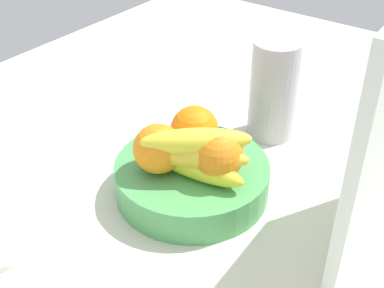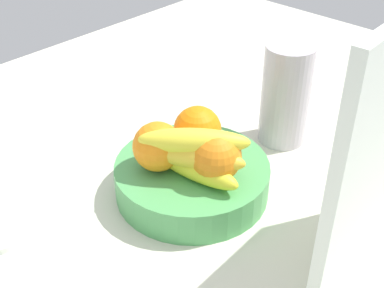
{
  "view_description": "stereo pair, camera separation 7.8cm",
  "coord_description": "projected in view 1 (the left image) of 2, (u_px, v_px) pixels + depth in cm",
  "views": [
    {
      "loc": [
        50.72,
        37.9,
        55.28
      ],
      "look_at": [
        -3.33,
        -2.11,
        9.63
      ],
      "focal_mm": 48.53,
      "sensor_mm": 36.0,
      "label": 1
    },
    {
      "loc": [
        45.75,
        43.86,
        55.28
      ],
      "look_at": [
        -3.33,
        -2.11,
        9.63
      ],
      "focal_mm": 48.53,
      "sensor_mm": 36.0,
      "label": 2
    }
  ],
  "objects": [
    {
      "name": "orange_center",
      "position": [
        218.0,
        155.0,
        0.79
      ],
      "size": [
        7.91,
        7.91,
        7.91
      ],
      "primitive_type": "sphere",
      "color": "orange",
      "rests_on": "fruit_bowl"
    },
    {
      "name": "ground_plane",
      "position": [
        190.0,
        214.0,
        0.84
      ],
      "size": [
        180.0,
        140.0,
        3.0
      ],
      "primitive_type": "cube",
      "color": "beige"
    },
    {
      "name": "thermos_tumbler",
      "position": [
        274.0,
        90.0,
        0.96
      ],
      "size": [
        8.93,
        8.93,
        19.16
      ],
      "primitive_type": "cylinder",
      "color": "#C0B5C3",
      "rests_on": "ground_plane"
    },
    {
      "name": "orange_front_left",
      "position": [
        194.0,
        129.0,
        0.85
      ],
      "size": [
        7.91,
        7.91,
        7.91
      ],
      "primitive_type": "sphere",
      "color": "orange",
      "rests_on": "fruit_bowl"
    },
    {
      "name": "jar_lid",
      "position": [
        2.0,
        252.0,
        0.75
      ],
      "size": [
        7.28,
        7.28,
        1.08
      ],
      "primitive_type": "cylinder",
      "color": "white",
      "rests_on": "ground_plane"
    },
    {
      "name": "banana_bunch",
      "position": [
        194.0,
        154.0,
        0.79
      ],
      "size": [
        13.98,
        17.78,
        8.4
      ],
      "color": "yellow",
      "rests_on": "fruit_bowl"
    },
    {
      "name": "fruit_bowl",
      "position": [
        192.0,
        178.0,
        0.85
      ],
      "size": [
        25.23,
        25.23,
        5.63
      ],
      "primitive_type": "cylinder",
      "color": "#4FA459",
      "rests_on": "ground_plane"
    },
    {
      "name": "orange_front_right",
      "position": [
        158.0,
        149.0,
        0.8
      ],
      "size": [
        7.91,
        7.91,
        7.91
      ],
      "primitive_type": "sphere",
      "color": "orange",
      "rests_on": "fruit_bowl"
    }
  ]
}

